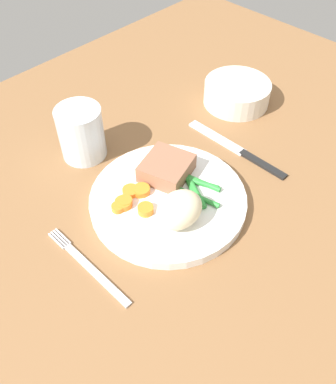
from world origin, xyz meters
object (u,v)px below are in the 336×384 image
at_px(water_glass, 82,136).
at_px(salad_bowl, 237,92).
at_px(dinner_plate, 168,200).
at_px(meat_portion, 165,167).
at_px(knife, 238,150).
at_px(fork, 88,266).

distance_m(water_glass, salad_bowl, 0.31).
distance_m(dinner_plate, water_glass, 0.19).
distance_m(dinner_plate, meat_portion, 0.05).
height_order(dinner_plate, knife, dinner_plate).
bearing_deg(meat_portion, salad_bowl, 11.48).
bearing_deg(salad_bowl, knife, -140.40).
xyz_separation_m(dinner_plate, fork, (-0.16, -0.00, -0.01)).
relative_size(knife, salad_bowl, 1.62).
bearing_deg(salad_bowl, fork, -168.31).
relative_size(dinner_plate, fork, 1.44).
bearing_deg(knife, water_glass, 133.03).
height_order(meat_portion, salad_bowl, same).
relative_size(meat_portion, salad_bowl, 0.58).
xyz_separation_m(meat_portion, knife, (0.14, -0.04, -0.03)).
xyz_separation_m(fork, water_glass, (0.14, 0.19, 0.04)).
bearing_deg(dinner_plate, meat_portion, 49.40).
height_order(meat_portion, water_glass, water_glass).
relative_size(fork, knife, 0.81).
relative_size(meat_portion, knife, 0.36).
xyz_separation_m(dinner_plate, knife, (0.17, -0.00, -0.01)).
xyz_separation_m(dinner_plate, meat_portion, (0.03, 0.04, 0.02)).
xyz_separation_m(dinner_plate, salad_bowl, (0.28, 0.09, 0.02)).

